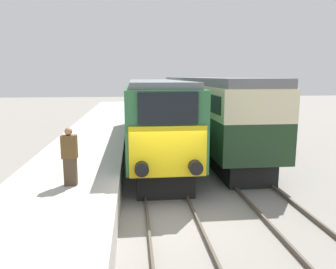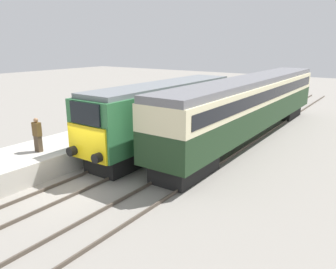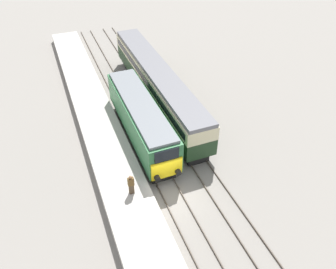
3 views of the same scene
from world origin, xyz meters
name	(u,v)px [view 1 (image 1 of 3)]	position (x,y,z in m)	size (l,w,h in m)	color
ground_plane	(172,221)	(0.00, 0.00, 0.00)	(120.00, 120.00, 0.00)	gray
platform_left	(91,148)	(-3.30, 8.00, 0.52)	(3.50, 50.00, 1.03)	#B7B2A8
rails_near_track	(159,171)	(0.00, 5.00, 0.07)	(1.51, 60.00, 0.14)	#4C4238
rails_far_track	(233,168)	(3.40, 5.00, 0.07)	(1.50, 60.00, 0.14)	#4C4238
locomotive	(155,117)	(0.00, 7.28, 2.20)	(2.70, 12.75, 4.00)	black
passenger_carriage	(201,102)	(3.40, 12.46, 2.51)	(2.75, 20.93, 4.11)	black
person_on_platform	(70,157)	(-2.94, 0.55, 1.88)	(0.44, 0.26, 1.71)	#473828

